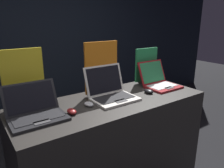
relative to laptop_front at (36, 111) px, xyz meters
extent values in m
cube|color=black|center=(0.66, 1.86, 0.38)|extent=(8.00, 0.05, 2.80)
cube|color=#282623|center=(0.66, -0.02, -0.54)|extent=(1.76, 0.68, 0.96)
cube|color=black|center=(0.00, -0.07, -0.05)|extent=(0.39, 0.24, 0.02)
cube|color=black|center=(0.00, -0.05, -0.04)|extent=(0.35, 0.17, 0.00)
cube|color=#3F3F42|center=(0.00, -0.14, -0.04)|extent=(0.11, 0.05, 0.00)
cube|color=black|center=(0.00, 0.10, 0.07)|extent=(0.39, 0.11, 0.22)
cube|color=black|center=(0.00, 0.10, 0.07)|extent=(0.35, 0.09, 0.19)
ellipsoid|color=maroon|center=(0.24, -0.08, -0.04)|extent=(0.06, 0.10, 0.04)
cube|color=black|center=(0.00, 0.26, -0.05)|extent=(0.18, 0.07, 0.02)
cube|color=gold|center=(0.00, 0.26, 0.19)|extent=(0.32, 0.02, 0.45)
cube|color=silver|center=(0.68, -0.05, -0.05)|extent=(0.39, 0.27, 0.02)
cube|color=black|center=(0.68, -0.03, -0.04)|extent=(0.35, 0.19, 0.00)
cube|color=#3F3F42|center=(0.68, -0.13, -0.04)|extent=(0.11, 0.06, 0.00)
cube|color=silver|center=(0.68, 0.13, 0.09)|extent=(0.39, 0.09, 0.26)
cube|color=black|center=(0.68, 0.12, 0.10)|extent=(0.35, 0.07, 0.23)
ellipsoid|color=#B2B2B7|center=(0.43, -0.02, -0.04)|extent=(0.07, 0.10, 0.03)
cube|color=black|center=(0.68, 0.18, -0.05)|extent=(0.19, 0.07, 0.02)
cube|color=orange|center=(0.68, 0.18, 0.20)|extent=(0.35, 0.02, 0.48)
cube|color=maroon|center=(1.31, -0.04, -0.05)|extent=(0.34, 0.25, 0.02)
cube|color=#B7B7B7|center=(1.31, -0.02, -0.04)|extent=(0.30, 0.18, 0.00)
cube|color=#3F3F42|center=(1.31, -0.12, -0.04)|extent=(0.10, 0.06, 0.00)
cube|color=maroon|center=(1.31, 0.13, 0.08)|extent=(0.34, 0.11, 0.24)
cube|color=#2D7F4C|center=(1.31, 0.13, 0.08)|extent=(0.31, 0.09, 0.21)
ellipsoid|color=black|center=(1.06, -0.07, -0.04)|extent=(0.07, 0.10, 0.04)
cube|color=black|center=(1.31, 0.23, -0.05)|extent=(0.17, 0.07, 0.02)
cube|color=#268C4C|center=(1.31, 0.23, 0.15)|extent=(0.31, 0.02, 0.36)
camera|label=1|loc=(-0.38, -1.51, 0.64)|focal=35.00mm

